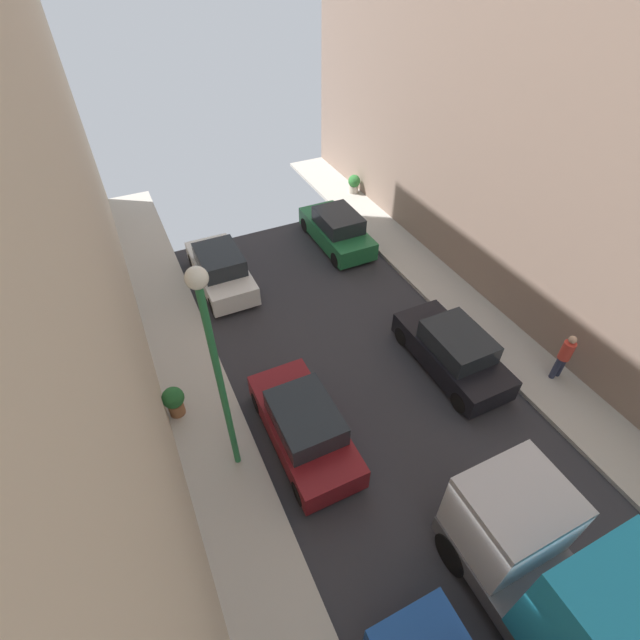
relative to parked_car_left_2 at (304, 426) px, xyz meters
The scene contains 9 objects.
ground 5.64m from the parked_car_left_2, 61.13° to the right, with size 32.00×32.00×0.00m, color #2D2D33.
parked_car_left_2 is the anchor object (origin of this frame).
parked_car_left_3 7.98m from the parked_car_left_2, 90.00° to the left, with size 1.78×4.20×1.57m.
parked_car_right_1 5.43m from the parked_car_left_2, ahead, with size 1.78×4.20×1.57m.
parked_car_right_2 10.18m from the parked_car_left_2, 57.96° to the left, with size 1.78×4.20×1.57m.
pedestrian 8.19m from the parked_car_left_2, ahead, with size 0.40×0.36×1.72m.
potted_plant_0 14.89m from the parked_car_left_2, 56.14° to the left, with size 0.62×0.62×0.93m.
potted_plant_3 3.84m from the parked_car_left_2, 141.63° to the left, with size 0.63×0.63×1.01m.
lamp_post 4.00m from the parked_car_left_2, behind, with size 0.44×0.44×6.34m.
Camera 1 is at (-5.41, -1.82, 11.20)m, focal length 25.65 mm.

